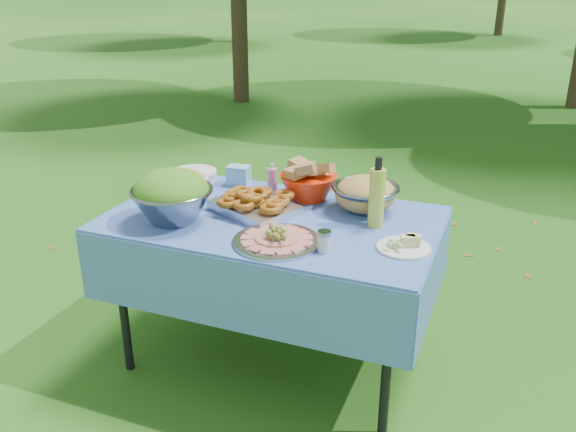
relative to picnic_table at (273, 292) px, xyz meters
The scene contains 14 objects.
ground 0.38m from the picnic_table, ahead, with size 80.00×80.00×0.00m, color #113E0B.
picnic_table is the anchor object (origin of this frame).
salad_bowl 0.66m from the picnic_table, 153.78° to the right, with size 0.36×0.36×0.23m, color gray, non-canonical shape.
pasta_bowl_white 0.68m from the picnic_table, behind, with size 0.25×0.25×0.14m, color silver, non-canonical shape.
plate_stack 0.76m from the picnic_table, 152.14° to the left, with size 0.24×0.24×0.06m, color silver.
wipes_box 0.64m from the picnic_table, 134.08° to the left, with size 0.11×0.08×0.10m, color #7FBED8.
sanitizer_bottle 0.57m from the picnic_table, 112.85° to the left, with size 0.05×0.05×0.14m, color pink.
bread_bowl 0.55m from the picnic_table, 76.17° to the left, with size 0.28×0.28×0.18m, color #F62D09, non-canonical shape.
pasta_bowl_steel 0.63m from the picnic_table, 33.45° to the left, with size 0.30×0.30×0.16m, color gray, non-canonical shape.
fried_tray 0.44m from the picnic_table, 165.17° to the left, with size 0.37×0.26×0.09m, color silver.
charcuterie_platter 0.50m from the picnic_table, 63.30° to the right, with size 0.36×0.36×0.08m, color #AAABB1.
oil_bottle 0.70m from the picnic_table, ahead, with size 0.07×0.07×0.31m, color #B9CA3C.
cheese_plate 0.74m from the picnic_table, 10.14° to the right, with size 0.22×0.22×0.06m, color silver.
shaker 0.59m from the picnic_table, 37.24° to the right, with size 0.05×0.05×0.09m, color silver.
Camera 1 is at (0.99, -2.31, 1.81)m, focal length 38.00 mm.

